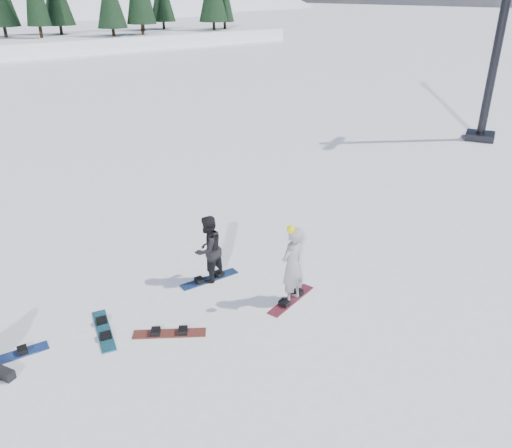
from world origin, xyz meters
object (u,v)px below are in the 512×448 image
Objects in this scene: snowboard_loose_a at (104,330)px; snowboarder_woman at (292,265)px; snowboard_loose_b at (170,333)px; lift_tower at (494,64)px; snowboard_loose_c at (8,358)px; snowboarder_man at (208,249)px.

snowboarder_woman is at bearing -98.33° from snowboard_loose_a.
snowboarder_woman is 1.34× the size of snowboard_loose_b.
snowboard_loose_b is (-19.12, -3.45, -3.42)m from lift_tower.
lift_tower is 20.56m from snowboard_loose_a.
lift_tower is 22.28m from snowboard_loose_c.
snowboarder_woman is 2.15m from snowboarder_man.
lift_tower is at bearing 46.80° from snowboard_loose_b.
snowboarder_man is at bearing -69.05° from snowboard_loose_a.
snowboard_loose_a and snowboard_loose_c have the same top height.
snowboarder_man reaches higher than snowboard_loose_b.
snowboarder_woman is at bearing 169.57° from lift_tower.
snowboard_loose_b and snowboard_loose_a have the same top height.
snowboard_loose_b is 1.39m from snowboard_loose_a.
snowboarder_man is at bearing 6.51° from snowboard_loose_c.
snowboard_loose_c is (-21.92, -2.09, -3.42)m from lift_tower.
lift_tower is 17.05m from snowboarder_woman.
snowboarder_woman is 6.02m from snowboard_loose_c.
snowboard_loose_a is at bearing 162.29° from lift_tower.
snowboarder_woman reaches higher than snowboard_loose_a.
snowboard_loose_c is (-1.79, 0.39, 0.00)m from snowboard_loose_a.
snowboarder_man is at bearing 162.59° from lift_tower.
snowboarder_man is 3.00m from snowboard_loose_a.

